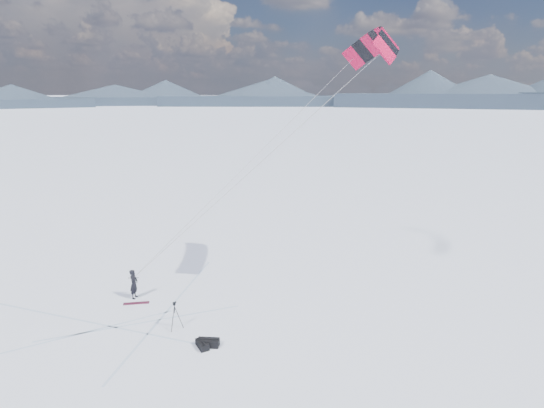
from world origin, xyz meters
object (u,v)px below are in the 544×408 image
at_px(tripod, 175,312).
at_px(gear_bag_b, 202,344).
at_px(gear_bag_a, 209,343).
at_px(snowboard, 136,303).
at_px(snowkiter, 135,298).

relative_size(tripod, gear_bag_b, 1.60).
bearing_deg(tripod, gear_bag_a, -50.06).
distance_m(tripod, gear_bag_a, 2.45).
relative_size(snowboard, gear_bag_a, 1.36).
bearing_deg(snowboard, tripod, -53.92).
height_order(snowboard, gear_bag_b, gear_bag_b).
distance_m(snowkiter, snowboard, 0.73).
xyz_separation_m(snowkiter, gear_bag_b, (5.78, -3.11, 0.16)).
height_order(snowkiter, tripod, tripod).
distance_m(snowkiter, tripod, 4.43).
relative_size(snowkiter, gear_bag_b, 1.91).
xyz_separation_m(gear_bag_a, gear_bag_b, (-0.22, -0.19, -0.02)).
bearing_deg(gear_bag_a, snowkiter, 138.60).
distance_m(snowkiter, gear_bag_b, 6.57).
relative_size(gear_bag_a, gear_bag_b, 1.16).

